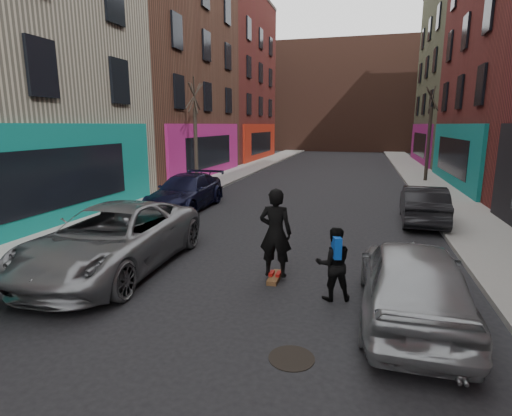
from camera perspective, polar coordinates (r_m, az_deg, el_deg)
The scene contains 14 objects.
sidewalk_left at distance 33.27m, azimuth -0.32°, elevation 5.99°, with size 2.50×84.00×0.13m, color gray.
sidewalk_right at distance 32.36m, azimuth 21.66°, elevation 4.99°, with size 2.50×84.00×0.13m, color gray.
buildings_left at distance 24.46m, azimuth -28.34°, elevation 21.81°, with size 12.00×56.00×16.50m, color #542118.
building_far at distance 58.11m, azimuth 12.89°, elevation 15.05°, with size 40.00×10.00×14.00m, color #47281E.
tree_left_far at distance 21.73m, azimuth -8.68°, elevation 11.50°, with size 2.00×2.00×6.50m, color black, non-canonical shape.
tree_right_far at distance 26.22m, azimuth 23.62°, elevation 11.03°, with size 2.00×2.00×6.80m, color black, non-canonical shape.
parked_left_far at distance 10.21m, azimuth -19.71°, elevation -4.09°, with size 2.58×5.60×1.56m, color gray.
parked_left_end at distance 16.84m, azimuth -9.98°, elevation 2.27°, with size 1.99×4.90×1.42m, color black.
parked_right_far at distance 7.75m, azimuth 21.36°, elevation -9.51°, with size 1.76×4.38×1.49m, color #92969A.
parked_right_end at distance 15.41m, azimuth 22.75°, elevation 0.48°, with size 1.41×4.06×1.34m, color black.
skateboard at distance 9.22m, azimuth 2.73°, elevation -9.87°, with size 0.22×0.80×0.10m, color brown.
skateboarder at distance 8.89m, azimuth 2.80°, elevation -3.55°, with size 0.73×0.48×2.01m, color black.
pedestrian at distance 8.15m, azimuth 11.02°, elevation -7.75°, with size 0.86×0.76×1.49m.
manhole at distance 6.45m, azimuth 5.11°, elevation -20.58°, with size 0.70×0.70×0.01m, color black.
Camera 1 is at (2.41, -1.95, 3.46)m, focal length 28.00 mm.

